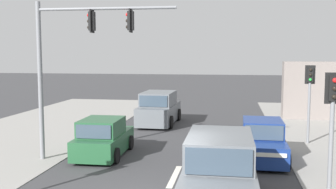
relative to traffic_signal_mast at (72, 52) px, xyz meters
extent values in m
cube|color=silver|center=(4.05, -1.33, -4.14)|extent=(0.20, 2.40, 0.01)
cube|color=silver|center=(4.05, 3.67, -4.14)|extent=(0.20, 2.40, 0.01)
cylinder|color=slate|center=(-1.30, -0.03, -1.15)|extent=(0.18, 0.18, 6.00)
cylinder|color=slate|center=(1.30, 0.03, 1.55)|extent=(5.20, 0.22, 0.11)
cube|color=black|center=(0.78, 0.02, 1.10)|extent=(0.21, 0.26, 0.68)
cube|color=black|center=(0.78, 0.02, 1.10)|extent=(0.05, 0.44, 0.84)
sphere|color=red|center=(0.66, 0.01, 1.32)|extent=(0.13, 0.13, 0.13)
sphere|color=black|center=(0.66, 0.01, 1.10)|extent=(0.13, 0.13, 0.13)
sphere|color=black|center=(0.66, 0.01, 0.88)|extent=(0.13, 0.13, 0.13)
cube|color=black|center=(2.24, 0.05, 1.10)|extent=(0.21, 0.26, 0.68)
cube|color=black|center=(2.24, 0.05, 1.10)|extent=(0.05, 0.44, 0.84)
sphere|color=red|center=(2.12, 0.05, 1.32)|extent=(0.13, 0.13, 0.13)
sphere|color=black|center=(2.12, 0.05, 1.10)|extent=(0.13, 0.13, 0.13)
sphere|color=black|center=(2.12, 0.05, 0.88)|extent=(0.13, 0.13, 0.13)
cylinder|color=slate|center=(8.56, -2.92, -2.75)|extent=(0.12, 0.12, 2.80)
cube|color=black|center=(8.56, -2.92, -1.01)|extent=(0.27, 0.21, 0.68)
cube|color=black|center=(8.56, -2.92, -1.01)|extent=(0.44, 0.06, 0.84)
sphere|color=red|center=(8.57, -3.04, -0.79)|extent=(0.13, 0.13, 0.13)
sphere|color=black|center=(8.57, -3.04, -1.01)|extent=(0.13, 0.13, 0.13)
sphere|color=black|center=(8.57, -3.04, -1.23)|extent=(0.13, 0.13, 0.13)
cylinder|color=slate|center=(9.33, 4.44, -2.75)|extent=(0.12, 0.12, 2.80)
cube|color=black|center=(9.33, 4.44, -1.01)|extent=(0.27, 0.21, 0.68)
cube|color=black|center=(9.33, 4.44, -1.01)|extent=(0.44, 0.06, 0.84)
sphere|color=black|center=(9.33, 4.32, -0.79)|extent=(0.13, 0.13, 0.13)
sphere|color=black|center=(9.33, 4.32, -1.01)|extent=(0.13, 0.13, 0.13)
sphere|color=green|center=(9.33, 4.32, -1.23)|extent=(0.13, 0.13, 0.13)
cube|color=navy|center=(7.08, 1.17, -3.64)|extent=(1.65, 3.62, 0.76)
cube|color=navy|center=(7.09, 1.47, -2.94)|extent=(1.51, 1.92, 0.64)
cube|color=#384756|center=(7.07, 0.50, -2.94)|extent=(1.36, 0.08, 0.54)
cube|color=#384756|center=(7.10, 2.44, -2.94)|extent=(1.33, 0.08, 0.51)
cube|color=white|center=(7.06, -0.65, -3.47)|extent=(1.36, 0.06, 0.14)
cylinder|color=black|center=(7.87, 0.04, -3.85)|extent=(0.19, 0.60, 0.60)
cylinder|color=black|center=(6.27, 0.07, -3.85)|extent=(0.19, 0.60, 0.60)
cylinder|color=black|center=(7.90, 2.27, -3.85)|extent=(0.19, 0.60, 0.60)
cylinder|color=black|center=(6.30, 2.30, -3.85)|extent=(0.19, 0.60, 0.60)
cube|color=#235633|center=(0.86, 0.93, -3.64)|extent=(1.67, 3.63, 0.76)
cube|color=#235633|center=(0.87, 0.63, -2.94)|extent=(1.52, 1.93, 0.64)
cube|color=#384756|center=(0.85, 1.60, -2.94)|extent=(1.36, 0.09, 0.54)
cube|color=#384756|center=(0.89, -0.34, -2.94)|extent=(1.33, 0.09, 0.51)
cube|color=white|center=(0.83, 2.75, -3.47)|extent=(1.36, 0.07, 0.14)
cylinder|color=black|center=(0.04, 2.03, -3.85)|extent=(0.19, 0.60, 0.60)
cylinder|color=black|center=(1.64, 2.07, -3.85)|extent=(0.19, 0.60, 0.60)
cylinder|color=black|center=(0.09, -0.20, -3.85)|extent=(0.19, 0.60, 0.60)
cylinder|color=black|center=(1.68, -0.17, -3.85)|extent=(0.19, 0.60, 0.60)
cube|color=slate|center=(1.72, 8.38, -3.51)|extent=(1.93, 4.54, 1.00)
cube|color=slate|center=(1.72, 8.18, -2.63)|extent=(1.77, 2.73, 0.76)
cube|color=#384756|center=(1.75, 9.55, -2.63)|extent=(1.58, 0.09, 0.65)
cube|color=#384756|center=(1.69, 6.81, -2.63)|extent=(1.55, 0.09, 0.61)
cube|color=white|center=(1.77, 10.65, -3.29)|extent=(1.56, 0.07, 0.14)
cylinder|color=black|center=(0.83, 9.80, -3.79)|extent=(0.23, 0.72, 0.72)
cylinder|color=black|center=(2.67, 9.76, -3.79)|extent=(0.23, 0.72, 0.72)
cylinder|color=black|center=(0.77, 7.01, -3.79)|extent=(0.23, 0.72, 0.72)
cylinder|color=black|center=(2.61, 6.97, -3.79)|extent=(0.23, 0.72, 0.72)
cube|color=slate|center=(5.60, -3.64, -3.51)|extent=(1.88, 4.52, 1.00)
cube|color=slate|center=(5.59, -3.44, -2.63)|extent=(1.74, 2.71, 0.76)
cube|color=#384756|center=(5.61, -4.81, -2.63)|extent=(1.58, 0.07, 0.65)
cube|color=#384756|center=(5.58, -2.07, -2.63)|extent=(1.55, 0.07, 0.61)
cylinder|color=black|center=(6.50, -2.23, -3.79)|extent=(0.23, 0.72, 0.72)
cylinder|color=black|center=(4.66, -2.25, -3.79)|extent=(0.23, 0.72, 0.72)
camera|label=1|loc=(5.89, -13.91, -0.11)|focal=42.00mm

